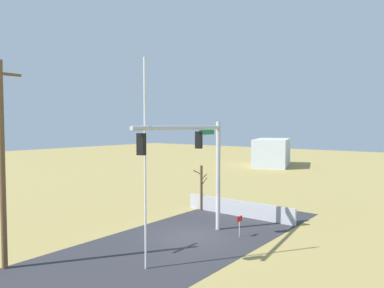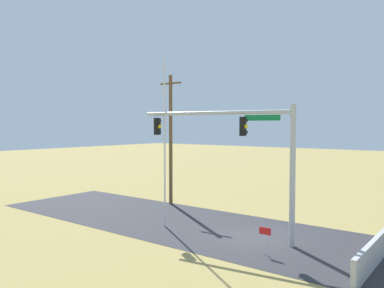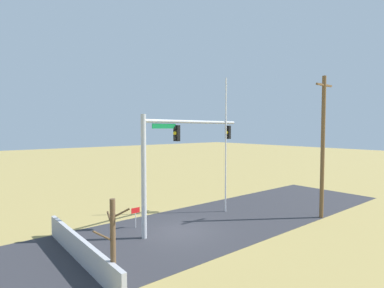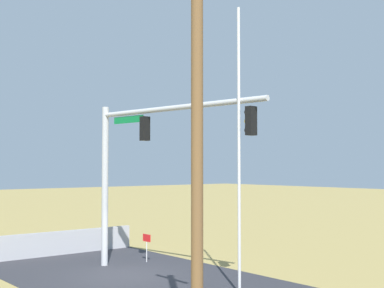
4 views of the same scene
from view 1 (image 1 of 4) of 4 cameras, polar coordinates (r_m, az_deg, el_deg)
The scene contains 10 objects.
ground_plane at distance 21.91m, azimuth -0.15°, elevation -14.38°, with size 160.00×160.00×0.00m, color #9E894C.
road_surface at distance 19.09m, azimuth -7.94°, elevation -17.05°, with size 28.00×8.00×0.01m, color #2D2D33.
sidewalk_corner at distance 24.26m, azimuth 5.44°, elevation -12.65°, with size 6.00×6.00×0.01m, color #B7B5AD.
retaining_fence at distance 26.76m, azimuth 7.23°, elevation -9.95°, with size 0.20×8.64×1.12m, color #A8A8AD.
signal_mast at distance 20.53m, azimuth 1.30°, elevation -1.84°, with size 8.43×1.42×6.75m.
flagpole at distance 16.46m, azimuth -7.36°, elevation -3.19°, with size 0.10×0.10×9.55m, color silver.
utility_pole at distance 18.46m, azimuth -27.62°, elevation -2.49°, with size 1.90×0.26×9.43m.
bare_tree at distance 28.19m, azimuth 1.48°, elevation -6.73°, with size 1.27×1.02×3.44m.
open_sign at distance 21.89m, azimuth 7.45°, elevation -11.95°, with size 0.56×0.04×1.22m.
distant_building at distance 59.75m, azimuth 12.41°, elevation -1.29°, with size 9.86×5.02×4.32m, color silver.
Camera 1 is at (-16.44, -12.93, 6.53)m, focal length 34.03 mm.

